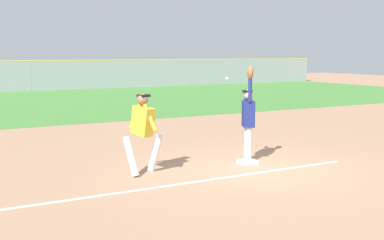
{
  "coord_description": "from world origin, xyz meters",
  "views": [
    {
      "loc": [
        -6.48,
        -8.82,
        2.57
      ],
      "look_at": [
        -1.11,
        1.02,
        1.05
      ],
      "focal_mm": 46.45,
      "sensor_mm": 36.0,
      "label": 1
    }
  ],
  "objects": [
    {
      "name": "parked_car_red",
      "position": [
        8.17,
        29.74,
        0.67
      ],
      "size": [
        4.53,
        2.38,
        1.25
      ],
      "rotation": [
        0.0,
        0.0,
        0.08
      ],
      "color": "#B21E1E",
      "rests_on": "ground_plane"
    },
    {
      "name": "baseball",
      "position": [
        -0.19,
        1.0,
        1.97
      ],
      "size": [
        0.07,
        0.07,
        0.07
      ],
      "primitive_type": "sphere",
      "color": "white"
    },
    {
      "name": "fielder",
      "position": [
        0.21,
        0.67,
        1.12
      ],
      "size": [
        0.51,
        0.84,
        2.28
      ],
      "rotation": [
        0.0,
        0.0,
        2.67
      ],
      "color": "silver",
      "rests_on": "ground_plane"
    },
    {
      "name": "ground_plane",
      "position": [
        0.0,
        0.0,
        0.0
      ],
      "size": [
        79.76,
        79.76,
        0.0
      ],
      "primitive_type": "plane",
      "color": "tan"
    },
    {
      "name": "outfield_fence",
      "position": [
        0.0,
        25.78,
        1.03
      ],
      "size": [
        48.47,
        0.08,
        2.06
      ],
      "color": "#93999E",
      "rests_on": "ground_plane"
    },
    {
      "name": "outfield_grass",
      "position": [
        0.0,
        17.26,
        0.01
      ],
      "size": [
        48.39,
        17.02,
        0.01
      ],
      "primitive_type": "cube",
      "color": "#478438",
      "rests_on": "ground_plane"
    },
    {
      "name": "chalk_foul_line",
      "position": [
        -3.88,
        -0.36,
        0.0
      ],
      "size": [
        12.0,
        0.2,
        0.01
      ],
      "primitive_type": "cube",
      "rotation": [
        0.0,
        0.0,
        0.01
      ],
      "color": "white",
      "rests_on": "ground_plane"
    },
    {
      "name": "parked_car_silver",
      "position": [
        2.05,
        29.86,
        0.67
      ],
      "size": [
        4.52,
        2.35,
        1.25
      ],
      "rotation": [
        0.0,
        0.0,
        0.07
      ],
      "color": "#B7B7BC",
      "rests_on": "ground_plane"
    },
    {
      "name": "runner",
      "position": [
        -2.43,
        0.75,
        1.0
      ],
      "size": [
        0.87,
        0.82,
        1.72
      ],
      "rotation": [
        0.0,
        0.0,
        0.36
      ],
      "color": "white",
      "rests_on": "ground_plane"
    },
    {
      "name": "first_base",
      "position": [
        0.12,
        0.54,
        0.04
      ],
      "size": [
        0.39,
        0.39,
        0.08
      ],
      "primitive_type": "cube",
      "rotation": [
        0.0,
        0.0,
        -0.03
      ],
      "color": "white",
      "rests_on": "ground_plane"
    }
  ]
}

